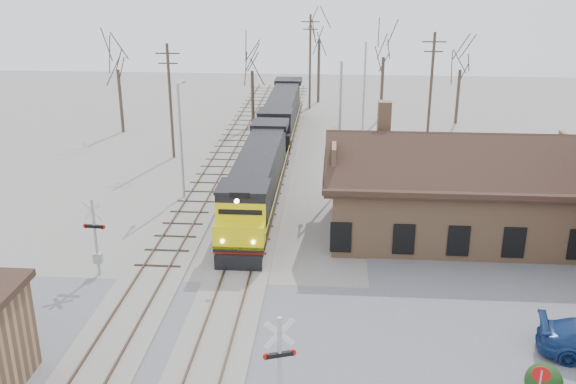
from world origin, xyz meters
name	(u,v)px	position (x,y,z in m)	size (l,w,h in m)	color
ground	(219,330)	(0.00, 0.00, 0.00)	(140.00, 140.00, 0.00)	gray
road	(219,330)	(0.00, 0.00, 0.01)	(60.00, 9.00, 0.03)	#5A5A5F
track_main	(258,209)	(0.00, 15.00, 0.07)	(3.40, 90.00, 0.24)	gray
track_siding	(193,207)	(-4.50, 15.00, 0.07)	(3.40, 90.00, 0.24)	gray
depot	(448,197)	(11.99, 12.00, 2.41)	(15.20, 9.31, 7.90)	#A17653
locomotive_lead	(257,181)	(0.00, 14.64, 2.18)	(2.79, 18.72, 4.15)	black
locomotive_trailing	(282,116)	(0.00, 33.64, 2.18)	(2.79, 18.72, 3.93)	black
crossbuck_near	(280,373)	(3.28, -5.77, 2.00)	(1.18, 0.48, 4.28)	#A5A8AD
crossbuck_far	(96,240)	(-7.41, 5.01, 2.01)	(1.23, 0.32, 4.31)	#A5A8AD
do_not_enter_sign	(540,382)	(12.68, -4.93, 1.53)	(0.64, 0.19, 2.19)	#A5A8AD
hedge_a	(544,382)	(13.26, -3.74, 0.71)	(1.41, 1.41, 1.41)	black
streetlight_a	(181,134)	(-5.54, 17.07, 4.62)	(0.25, 2.04, 8.18)	#A5A8AD
streetlight_b	(340,121)	(5.35, 19.16, 5.25)	(0.25, 2.04, 9.41)	#A5A8AD
streetlight_c	(364,81)	(7.78, 37.96, 4.79)	(0.25, 2.04, 8.52)	#A5A8AD
utility_pole_a	(170,99)	(-8.69, 26.72, 5.02)	(2.00, 0.24, 9.59)	#382D23
utility_pole_b	(310,60)	(2.06, 46.68, 5.43)	(2.00, 0.24, 10.40)	#382D23
utility_pole_c	(431,91)	(13.09, 30.11, 5.38)	(2.00, 0.24, 10.31)	#382D23
tree_a	(117,59)	(-15.76, 34.86, 7.08)	(4.06, 4.06, 9.95)	#382D23
tree_b	(252,61)	(-3.28, 37.92, 6.55)	(3.76, 3.76, 9.21)	#382D23
tree_c	(319,29)	(2.93, 50.32, 8.53)	(4.89, 4.89, 11.97)	#382D23
tree_d	(384,47)	(9.82, 42.35, 7.55)	(4.33, 4.33, 10.60)	#382D23
tree_e	(461,61)	(17.44, 40.86, 6.41)	(3.68, 3.68, 9.01)	#382D23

